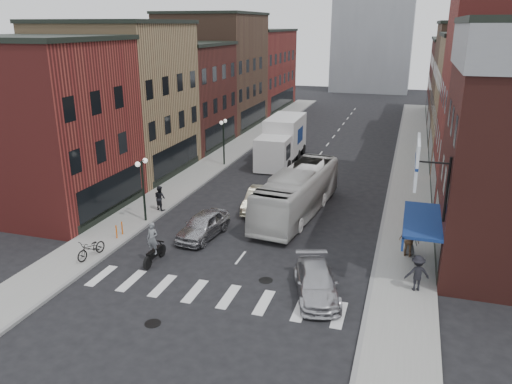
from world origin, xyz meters
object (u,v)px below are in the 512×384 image
Objects in this scene: box_truck at (282,141)px; ped_left_solo at (160,198)px; bike_rack at (119,230)px; motorcycle_rider at (153,245)px; curb_car at (316,283)px; ped_right_a at (417,273)px; billboard_sign at (419,163)px; sedan_left_far at (259,199)px; parked_bicycle at (91,248)px; sedan_left_near at (203,225)px; ped_right_c at (410,241)px; streetlamp_near at (143,179)px; ped_right_b at (409,241)px; streetlamp_far at (224,134)px; transit_bus at (297,192)px.

ped_left_solo is (-4.55, -14.78, -0.97)m from box_truck.
bike_rack is 0.35× the size of motorcycle_rider.
curb_car is 4.72m from ped_right_a.
sedan_left_far is (-9.77, 7.89, -5.40)m from billboard_sign.
parked_bicycle is at bearing -88.01° from bike_rack.
parked_bicycle is at bearing -125.36° from sedan_left_far.
curb_car is (7.64, -4.68, -0.08)m from sedan_left_near.
motorcycle_rider is at bearing -99.50° from sedan_left_near.
parked_bicycle is at bearing -166.66° from motorcycle_rider.
ped_right_c reaches higher than sedan_left_near.
ped_right_a is at bearing -13.80° from streetlamp_near.
ped_left_solo is at bearing 129.49° from curb_car.
sedan_left_near is (1.12, 3.93, -0.32)m from motorcycle_rider.
bike_rack is 0.52× the size of ped_right_c.
sedan_left_near is 6.41m from parked_bicycle.
billboard_sign is 2.09× the size of ped_right_b.
box_truck is (4.55, 2.78, -0.95)m from streetlamp_far.
ped_right_a is (16.53, 1.54, 0.36)m from parked_bicycle.
motorcycle_rider is (3.47, -2.23, 0.51)m from bike_rack.
parked_bicycle is at bearing 17.84° from ped_right_c.
sedan_left_far is 0.98× the size of curb_car.
streetlamp_far is at bearing 119.90° from sedan_left_far.
ped_right_a reaches higher than bike_rack.
bike_rack is 4.73m from ped_left_solo.
streetlamp_near is 2.46× the size of ped_left_solo.
motorcycle_rider is at bearing 20.56° from parked_bicycle.
sedan_left_far is at bearing -25.48° from ped_right_c.
box_truck is 15.49m from ped_left_solo.
ped_right_b is (11.61, 0.59, 0.30)m from sedan_left_near.
transit_bus is 2.52× the size of sedan_left_near.
transit_bus is 2.41× the size of curb_car.
motorcycle_rider reaches higher than ped_right_c.
transit_bus is at bearing -5.42° from sedan_left_far.
streetlamp_near is (-15.99, 3.50, -3.22)m from billboard_sign.
motorcycle_rider is 4.10m from sedan_left_near.
streetlamp_near is 17.41m from box_truck.
ped_left_solo is 16.18m from ped_right_b.
ped_left_solo is (0.00, 2.00, -1.93)m from streetlamp_near.
ped_right_a is (10.22, -8.42, 0.29)m from sedan_left_far.
sedan_left_near is at bearing -91.47° from box_truck.
transit_bus is at bearing 56.19° from sedan_left_near.
ped_left_solo is at bearing 117.84° from motorcycle_rider.
curb_car is (12.23, -2.98, 0.11)m from bike_rack.
parked_bicycle is at bearing -172.66° from billboard_sign.
ped_right_c is (16.05, -0.15, -1.99)m from streetlamp_near.
transit_bus reaches higher than ped_right_c.
transit_bus is 6.58× the size of ped_left_solo.
parked_bicycle is at bearing -90.29° from streetlamp_far.
transit_bus is at bearing -65.05° from ped_right_a.
box_truck is at bearing 115.00° from transit_bus.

